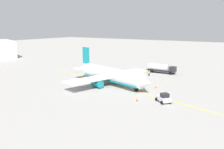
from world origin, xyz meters
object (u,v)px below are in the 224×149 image
Objects in this scene: pushback_tug at (164,98)px; safety_cone_nose at (137,100)px; fuel_tanker at (161,68)px; refueling_worker at (149,73)px; safety_cone_wingtip at (156,87)px; airplane at (111,75)px.

safety_cone_nose is (-5.28, -2.44, -0.68)m from pushback_tug.
fuel_tanker is at bearing 102.57° from safety_cone_nose.
safety_cone_wingtip is (8.26, -14.01, -0.50)m from refueling_worker.
fuel_tanker is 6.89m from refueling_worker.
airplane reaches higher than refueling_worker.
pushback_tug is at bearing 24.78° from safety_cone_nose.
pushback_tug is (12.77, -31.16, -0.72)m from fuel_tanker.
safety_cone_wingtip is (-0.91, 12.96, -0.01)m from safety_cone_nose.
pushback_tug is (18.66, -7.36, -1.75)m from airplane.
fuel_tanker is at bearing 75.83° from refueling_worker.
safety_cone_wingtip is at bearing 14.27° from airplane.
safety_cone_nose is at bearing -36.20° from airplane.
airplane is at bearing 158.48° from pushback_tug.
safety_cone_wingtip is (6.58, -20.63, -1.41)m from fuel_tanker.
fuel_tanker is at bearing 112.29° from pushback_tug.
refueling_worker is at bearing 120.48° from pushback_tug.
safety_cone_wingtip is (-6.19, 10.53, -0.68)m from pushback_tug.
airplane is 24.54m from fuel_tanker.
refueling_worker is (-14.44, 24.54, -0.19)m from pushback_tug.
safety_cone_nose is at bearing -77.43° from fuel_tanker.
safety_cone_wingtip is at bearing -59.49° from refueling_worker.
fuel_tanker reaches higher than refueling_worker.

